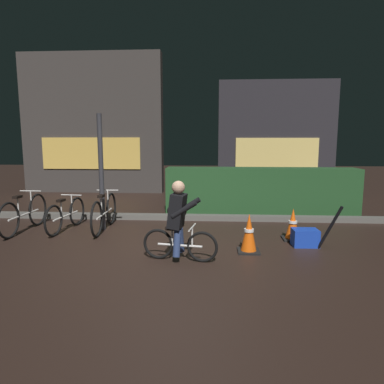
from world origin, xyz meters
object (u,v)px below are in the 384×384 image
(traffic_cone_far, at_px, (293,225))
(blue_crate, at_px, (305,238))
(traffic_cone_near, at_px, (249,234))
(cyclist, at_px, (179,220))
(closed_umbrella, at_px, (330,228))
(parked_bike_leftmost, at_px, (24,214))
(street_post, at_px, (101,173))
(parked_bike_center_left, at_px, (104,213))
(parked_bike_left_mid, at_px, (66,215))

(traffic_cone_far, bearing_deg, blue_crate, -71.33)
(traffic_cone_near, height_order, cyclist, cyclist)
(traffic_cone_far, distance_m, blue_crate, 0.43)
(cyclist, bearing_deg, traffic_cone_far, 40.60)
(closed_umbrella, bearing_deg, parked_bike_leftmost, -148.44)
(street_post, relative_size, parked_bike_leftmost, 1.36)
(cyclist, bearing_deg, street_post, 144.04)
(street_post, xyz_separation_m, blue_crate, (3.92, -0.90, -1.04))
(parked_bike_center_left, xyz_separation_m, blue_crate, (3.86, -0.85, -0.22))
(parked_bike_left_mid, bearing_deg, parked_bike_leftmost, 105.38)
(parked_bike_leftmost, height_order, parked_bike_center_left, same)
(parked_bike_center_left, xyz_separation_m, closed_umbrella, (4.20, -1.10, 0.03))
(parked_bike_center_left, relative_size, traffic_cone_far, 2.97)
(street_post, bearing_deg, parked_bike_leftmost, -170.42)
(parked_bike_leftmost, bearing_deg, traffic_cone_far, -91.39)
(parked_bike_center_left, bearing_deg, parked_bike_left_mid, 93.67)
(traffic_cone_far, bearing_deg, closed_umbrella, -53.95)
(blue_crate, bearing_deg, street_post, 167.06)
(traffic_cone_far, bearing_deg, cyclist, -148.29)
(traffic_cone_near, xyz_separation_m, cyclist, (-1.13, -0.46, 0.31))
(parked_bike_leftmost, bearing_deg, parked_bike_center_left, -81.31)
(blue_crate, distance_m, closed_umbrella, 0.48)
(parked_bike_leftmost, distance_m, cyclist, 3.64)
(traffic_cone_near, bearing_deg, parked_bike_left_mid, 162.07)
(street_post, xyz_separation_m, cyclist, (1.77, -1.76, -0.56))
(traffic_cone_near, bearing_deg, cyclist, -157.91)
(blue_crate, bearing_deg, parked_bike_leftmost, 173.33)
(blue_crate, distance_m, cyclist, 2.36)
(parked_bike_leftmost, relative_size, parked_bike_left_mid, 1.14)
(street_post, bearing_deg, parked_bike_left_mid, -170.19)
(parked_bike_leftmost, relative_size, cyclist, 1.41)
(traffic_cone_near, bearing_deg, traffic_cone_far, 41.52)
(parked_bike_left_mid, distance_m, parked_bike_center_left, 0.79)
(parked_bike_left_mid, relative_size, cyclist, 1.24)
(parked_bike_leftmost, distance_m, parked_bike_left_mid, 0.82)
(parked_bike_leftmost, distance_m, traffic_cone_far, 5.34)
(street_post, height_order, parked_bike_center_left, street_post)
(cyclist, height_order, closed_umbrella, cyclist)
(parked_bike_leftmost, relative_size, parked_bike_center_left, 1.00)
(traffic_cone_near, xyz_separation_m, traffic_cone_far, (0.89, 0.79, -0.03))
(street_post, relative_size, blue_crate, 5.41)
(traffic_cone_far, distance_m, cyclist, 2.40)
(street_post, xyz_separation_m, traffic_cone_near, (2.89, -1.30, -0.88))
(parked_bike_left_mid, distance_m, blue_crate, 4.72)
(closed_umbrella, bearing_deg, cyclist, -126.00)
(traffic_cone_near, bearing_deg, street_post, 155.79)
(parked_bike_center_left, bearing_deg, traffic_cone_far, -98.66)
(parked_bike_center_left, height_order, closed_umbrella, parked_bike_center_left)
(parked_bike_leftmost, height_order, blue_crate, parked_bike_leftmost)
(cyclist, bearing_deg, traffic_cone_near, 30.97)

